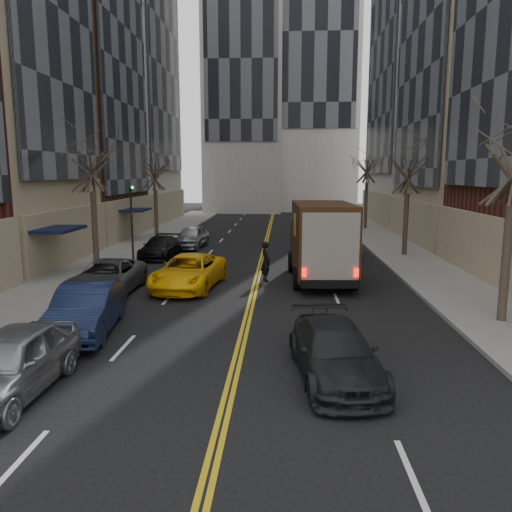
{
  "coord_description": "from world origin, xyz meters",
  "views": [
    {
      "loc": [
        1.23,
        -6.03,
        5.17
      ],
      "look_at": [
        0.28,
        11.69,
        2.2
      ],
      "focal_mm": 35.0,
      "sensor_mm": 36.0,
      "label": 1
    }
  ],
  "objects_px": {
    "taxi": "(189,272)",
    "pedestrian": "(266,261)",
    "ups_truck": "(321,242)",
    "observer_sedan": "(335,352)"
  },
  "relations": [
    {
      "from": "taxi",
      "to": "pedestrian",
      "type": "bearing_deg",
      "value": 32.14
    },
    {
      "from": "ups_truck",
      "to": "taxi",
      "type": "xyz_separation_m",
      "value": [
        -6.06,
        -1.83,
        -1.15
      ]
    },
    {
      "from": "observer_sedan",
      "to": "pedestrian",
      "type": "bearing_deg",
      "value": 94.04
    },
    {
      "from": "pedestrian",
      "to": "taxi",
      "type": "bearing_deg",
      "value": 94.59
    },
    {
      "from": "observer_sedan",
      "to": "taxi",
      "type": "distance_m",
      "value": 11.22
    },
    {
      "from": "taxi",
      "to": "pedestrian",
      "type": "distance_m",
      "value": 3.8
    },
    {
      "from": "ups_truck",
      "to": "taxi",
      "type": "distance_m",
      "value": 6.44
    },
    {
      "from": "ups_truck",
      "to": "observer_sedan",
      "type": "height_order",
      "value": "ups_truck"
    },
    {
      "from": "ups_truck",
      "to": "pedestrian",
      "type": "bearing_deg",
      "value": -178.32
    },
    {
      "from": "observer_sedan",
      "to": "pedestrian",
      "type": "height_order",
      "value": "pedestrian"
    }
  ]
}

